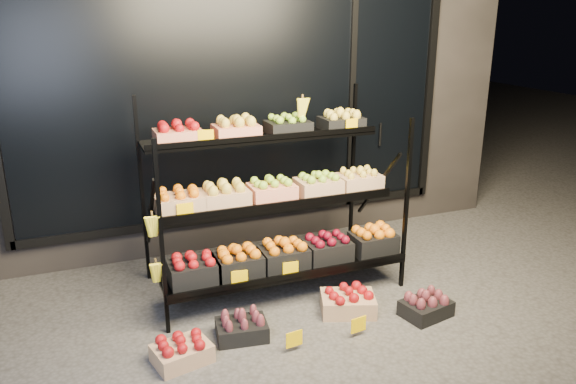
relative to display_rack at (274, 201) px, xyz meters
name	(u,v)px	position (x,y,z in m)	size (l,w,h in m)	color
ground	(302,318)	(0.01, -0.60, -0.79)	(24.00, 24.00, 0.00)	#514F4C
building	(212,65)	(0.01, 1.99, 0.96)	(6.00, 2.08, 3.50)	#2D2826
display_rack	(274,201)	(0.00, 0.00, 0.00)	(2.18, 1.02, 1.72)	black
tag_floor_a	(294,344)	(-0.22, -1.00, -0.73)	(0.13, 0.01, 0.12)	#FFC300
tag_floor_b	(358,329)	(0.29, -1.00, -0.73)	(0.13, 0.01, 0.12)	#FFC300
floor_crate_left	(182,350)	(-0.99, -0.83, -0.70)	(0.43, 0.36, 0.19)	tan
floor_crate_midleft	(242,327)	(-0.52, -0.69, -0.70)	(0.40, 0.32, 0.19)	black
floor_crate_midright	(348,301)	(0.39, -0.65, -0.69)	(0.51, 0.44, 0.21)	tan
floor_crate_right	(426,306)	(0.94, -0.93, -0.70)	(0.42, 0.34, 0.19)	black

